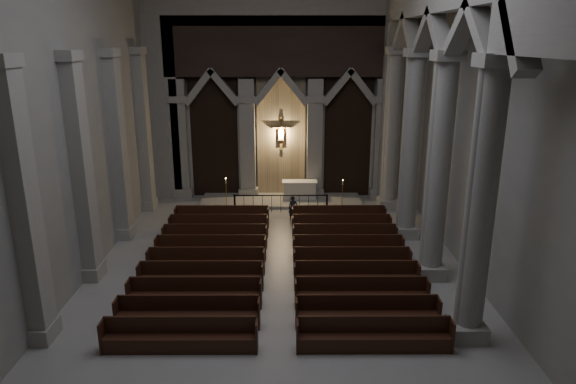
% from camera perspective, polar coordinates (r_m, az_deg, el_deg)
% --- Properties ---
extents(room, '(24.00, 24.10, 12.00)m').
position_cam_1_polar(room, '(15.62, -1.21, 13.87)').
color(room, '#A3A09A').
rests_on(room, ground).
extents(sanctuary_wall, '(14.00, 0.77, 12.00)m').
position_cam_1_polar(sanctuary_wall, '(27.20, -0.81, 12.94)').
color(sanctuary_wall, '#A09D95').
rests_on(sanctuary_wall, ground).
extents(right_arcade, '(1.00, 24.00, 12.00)m').
position_cam_1_polar(right_arcade, '(17.74, 17.51, 14.19)').
color(right_arcade, '#A09D95').
rests_on(right_arcade, ground).
extents(left_pilasters, '(0.60, 13.00, 8.03)m').
position_cam_1_polar(left_pilasters, '(20.82, -19.93, 3.29)').
color(left_pilasters, '#A09D95').
rests_on(left_pilasters, ground).
extents(sanctuary_step, '(8.50, 2.60, 0.15)m').
position_cam_1_polar(sanctuary_step, '(27.48, -0.77, -0.93)').
color(sanctuary_step, '#A09D95').
rests_on(sanctuary_step, ground).
extents(altar, '(1.86, 0.74, 0.95)m').
position_cam_1_polar(altar, '(27.51, 1.29, 0.29)').
color(altar, beige).
rests_on(altar, sanctuary_step).
extents(altar_rail, '(4.71, 0.09, 0.92)m').
position_cam_1_polar(altar_rail, '(25.66, -0.81, -0.95)').
color(altar_rail, black).
rests_on(altar_rail, ground).
extents(candle_stand_left, '(0.27, 0.27, 1.59)m').
position_cam_1_polar(candle_stand_left, '(26.62, -6.86, -0.83)').
color(candle_stand_left, '#AC8335').
rests_on(candle_stand_left, ground).
extents(candle_stand_right, '(0.25, 0.25, 1.49)m').
position_cam_1_polar(candle_stand_right, '(26.59, 6.03, -0.88)').
color(candle_stand_right, '#AC8335').
rests_on(candle_stand_right, ground).
extents(pews, '(9.73, 10.39, 0.97)m').
position_cam_1_polar(pews, '(19.23, -0.99, -8.09)').
color(pews, black).
rests_on(pews, ground).
extents(worshipper, '(0.45, 0.31, 1.20)m').
position_cam_1_polar(worshipper, '(24.52, 0.55, -1.82)').
color(worshipper, black).
rests_on(worshipper, ground).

